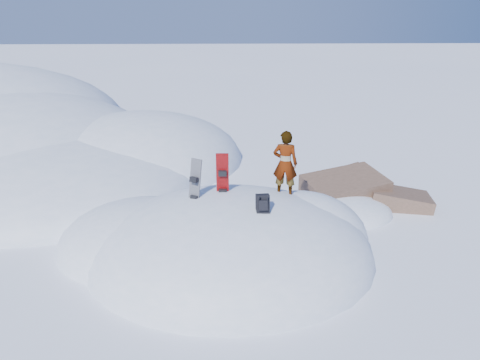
{
  "coord_description": "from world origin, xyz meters",
  "views": [
    {
      "loc": [
        -0.06,
        -10.07,
        5.89
      ],
      "look_at": [
        0.23,
        0.3,
        1.89
      ],
      "focal_mm": 35.0,
      "sensor_mm": 36.0,
      "label": 1
    }
  ],
  "objects_px": {
    "backpack": "(263,204)",
    "snowboard_red": "(223,184)",
    "snowboard_dark": "(194,190)",
    "person": "(285,164)"
  },
  "relations": [
    {
      "from": "snowboard_red",
      "to": "backpack",
      "type": "height_order",
      "value": "snowboard_red"
    },
    {
      "from": "snowboard_red",
      "to": "snowboard_dark",
      "type": "relative_size",
      "value": 1.06
    },
    {
      "from": "snowboard_dark",
      "to": "backpack",
      "type": "xyz_separation_m",
      "value": [
        1.59,
        -0.84,
        0.0
      ]
    },
    {
      "from": "backpack",
      "to": "person",
      "type": "xyz_separation_m",
      "value": [
        0.66,
        1.46,
        0.44
      ]
    },
    {
      "from": "backpack",
      "to": "snowboard_red",
      "type": "bearing_deg",
      "value": 123.67
    },
    {
      "from": "snowboard_red",
      "to": "snowboard_dark",
      "type": "height_order",
      "value": "snowboard_red"
    },
    {
      "from": "person",
      "to": "snowboard_red",
      "type": "bearing_deg",
      "value": 23.58
    },
    {
      "from": "person",
      "to": "snowboard_dark",
      "type": "bearing_deg",
      "value": 28.43
    },
    {
      "from": "snowboard_dark",
      "to": "snowboard_red",
      "type": "bearing_deg",
      "value": 57.74
    },
    {
      "from": "snowboard_red",
      "to": "person",
      "type": "height_order",
      "value": "person"
    }
  ]
}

